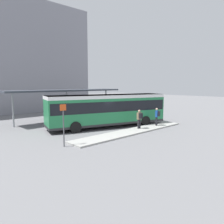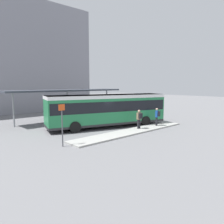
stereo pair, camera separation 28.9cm
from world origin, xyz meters
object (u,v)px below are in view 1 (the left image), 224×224
at_px(bicycle_blue, 148,111).
at_px(pedestrian_companion, 157,116).
at_px(bicycle_red, 153,112).
at_px(platform_sign, 63,123).
at_px(pedestrian_waiting, 140,118).
at_px(potted_planter_near_shelter, 103,113).
at_px(city_bus, 108,108).

bearing_deg(bicycle_blue, pedestrian_companion, -53.98).
xyz_separation_m(pedestrian_companion, bicycle_red, (6.56, 5.21, -0.74)).
bearing_deg(bicycle_red, platform_sign, -79.53).
relative_size(pedestrian_waiting, potted_planter_near_shelter, 1.27).
bearing_deg(pedestrian_companion, platform_sign, 64.40).
bearing_deg(bicycle_blue, platform_sign, -77.15).
xyz_separation_m(pedestrian_waiting, potted_planter_near_shelter, (1.84, 7.09, -0.41)).
bearing_deg(bicycle_red, potted_planter_near_shelter, -112.77).
distance_m(pedestrian_companion, bicycle_red, 8.41).
bearing_deg(platform_sign, pedestrian_companion, -1.18).
xyz_separation_m(potted_planter_near_shelter, platform_sign, (-9.62, -7.11, 0.88)).
height_order(pedestrian_companion, potted_planter_near_shelter, pedestrian_companion).
bearing_deg(platform_sign, city_bus, 24.29).
bearing_deg(bicycle_blue, pedestrian_waiting, -63.48).
xyz_separation_m(city_bus, platform_sign, (-6.64, -3.00, -0.25)).
distance_m(pedestrian_companion, bicycle_blue, 8.98).
bearing_deg(bicycle_red, bicycle_blue, 169.91).
distance_m(pedestrian_waiting, platform_sign, 7.79).
height_order(city_bus, potted_planter_near_shelter, city_bus).
height_order(city_bus, platform_sign, city_bus).
height_order(bicycle_red, potted_planter_near_shelter, potted_planter_near_shelter).
height_order(city_bus, pedestrian_waiting, city_bus).
bearing_deg(city_bus, pedestrian_waiting, -52.15).
relative_size(potted_planter_near_shelter, platform_sign, 0.47).
bearing_deg(bicycle_red, pedestrian_companion, -57.75).
bearing_deg(potted_planter_near_shelter, platform_sign, -143.53).
height_order(bicycle_blue, potted_planter_near_shelter, potted_planter_near_shelter).
distance_m(city_bus, pedestrian_waiting, 3.27).
relative_size(city_bus, potted_planter_near_shelter, 8.81).
relative_size(pedestrian_waiting, bicycle_red, 1.08).
bearing_deg(pedestrian_companion, bicycle_red, -76.00).
bearing_deg(potted_planter_near_shelter, city_bus, -125.89).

